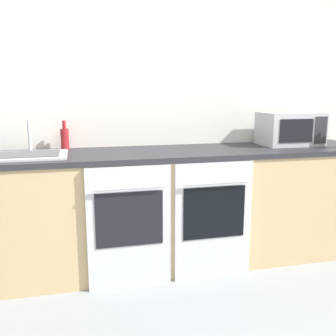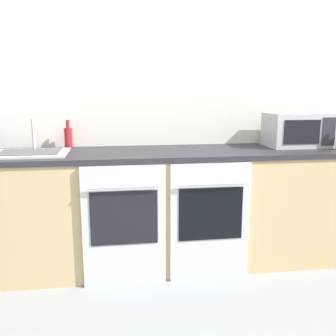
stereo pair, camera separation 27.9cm
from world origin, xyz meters
The scene contains 7 objects.
wall_back centered at (0.00, 2.07, 1.30)m, with size 10.00×0.06×2.60m.
counter_back centered at (0.00, 1.71, 0.47)m, with size 3.34×0.68×0.93m.
oven_left centered at (-0.41, 1.37, 0.45)m, with size 0.59×0.06×0.89m.
oven_right centered at (0.21, 1.37, 0.45)m, with size 0.59×0.06×0.89m.
microwave centered at (1.06, 1.79, 1.08)m, with size 0.51×0.35×0.28m.
bottle_red centered at (-0.84, 1.95, 1.03)m, with size 0.07×0.07×0.23m.
sink centered at (-1.09, 1.69, 0.95)m, with size 0.55×0.44×0.25m.
Camera 1 is at (-0.74, -1.13, 1.38)m, focal length 40.00 mm.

